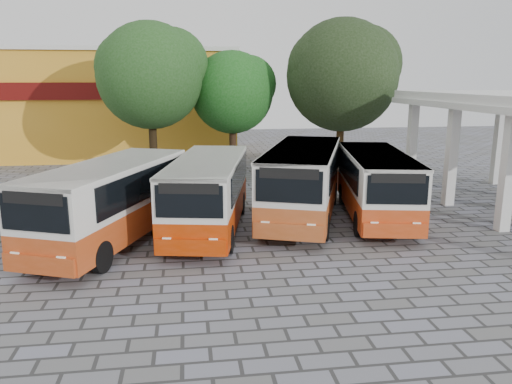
{
  "coord_description": "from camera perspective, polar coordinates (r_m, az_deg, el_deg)",
  "views": [
    {
      "loc": [
        -4.75,
        -16.09,
        6.02
      ],
      "look_at": [
        -2.0,
        3.68,
        1.5
      ],
      "focal_mm": 35.0,
      "sensor_mm": 36.0,
      "label": 1
    }
  ],
  "objects": [
    {
      "name": "ground",
      "position": [
        17.82,
        8.1,
        -7.12
      ],
      "size": [
        90.0,
        90.0,
        0.0
      ],
      "primitive_type": "plane",
      "color": "#5F5F5F",
      "rests_on": "ground"
    },
    {
      "name": "shophouse_block",
      "position": [
        42.57,
        -16.6,
        9.74
      ],
      "size": [
        20.4,
        10.4,
        8.3
      ],
      "color": "orange",
      "rests_on": "ground"
    },
    {
      "name": "bus_far_left",
      "position": [
        19.12,
        -16.26,
        -0.67
      ],
      "size": [
        5.47,
        8.97,
        3.02
      ],
      "rotation": [
        0.0,
        0.0,
        -0.38
      ],
      "color": "#AF3D13",
      "rests_on": "ground"
    },
    {
      "name": "bus_centre_left",
      "position": [
        20.03,
        -5.48,
        0.26
      ],
      "size": [
        3.99,
        8.54,
        2.95
      ],
      "rotation": [
        0.0,
        0.0,
        -0.19
      ],
      "color": "#B02B00",
      "rests_on": "ground"
    },
    {
      "name": "bus_centre_right",
      "position": [
        21.7,
        5.39,
        1.58
      ],
      "size": [
        5.47,
        9.38,
        3.17
      ],
      "rotation": [
        0.0,
        0.0,
        -0.34
      ],
      "color": "#AA4A1C",
      "rests_on": "ground"
    },
    {
      "name": "bus_far_right",
      "position": [
        22.34,
        13.56,
        1.2
      ],
      "size": [
        3.91,
        8.42,
        2.9
      ],
      "rotation": [
        0.0,
        0.0,
        -0.19
      ],
      "color": "#BE3B10",
      "rests_on": "ground"
    },
    {
      "name": "tree_left",
      "position": [
        31.6,
        -11.87,
        13.26
      ],
      "size": [
        6.75,
        6.43,
        9.45
      ],
      "color": "black",
      "rests_on": "ground"
    },
    {
      "name": "tree_middle",
      "position": [
        32.75,
        -2.63,
        11.61
      ],
      "size": [
        5.55,
        5.28,
        7.84
      ],
      "color": "#392416",
      "rests_on": "ground"
    },
    {
      "name": "tree_right",
      "position": [
        32.8,
        9.99,
        13.4
      ],
      "size": [
        7.41,
        7.06,
        9.79
      ],
      "color": "#483016",
      "rests_on": "ground"
    }
  ]
}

